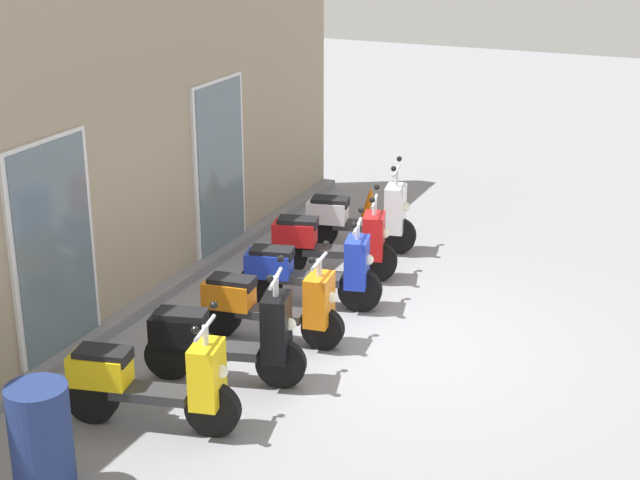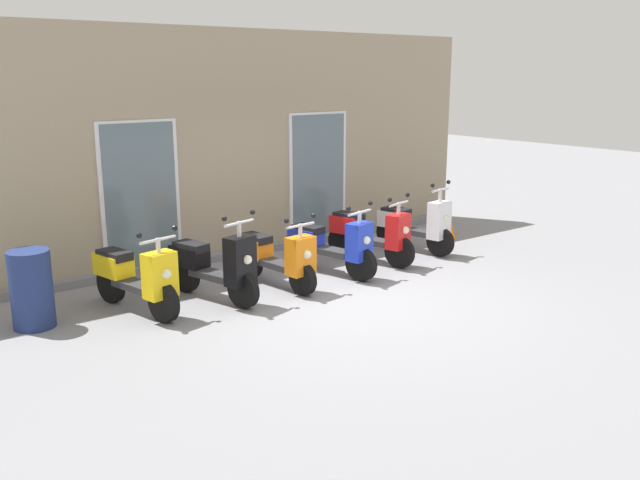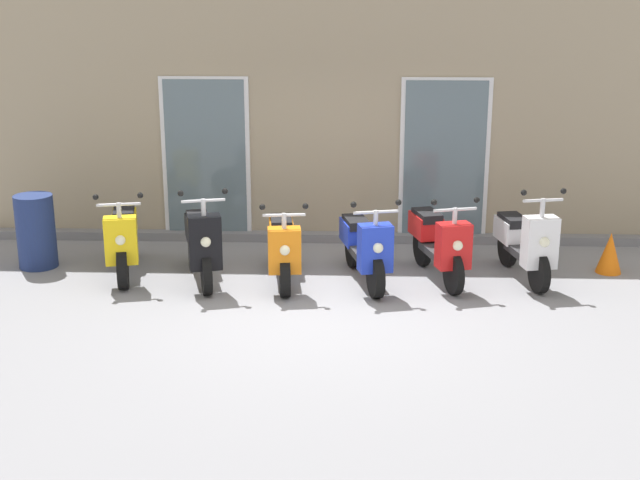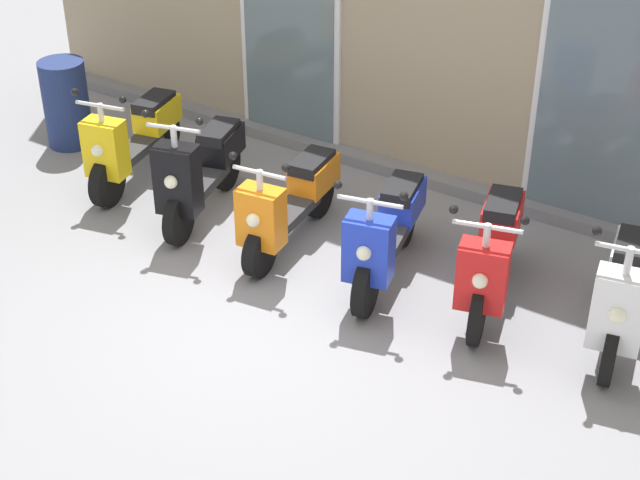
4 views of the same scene
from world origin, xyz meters
name	(u,v)px [view 4 (image 4 of 4)]	position (x,y,z in m)	size (l,w,h in m)	color
ground_plane	(266,313)	(0.00, 0.00, 0.00)	(40.00, 40.00, 0.00)	gray
storefront_facade	(444,6)	(0.00, 2.94, 1.77)	(10.05, 0.50, 3.65)	gray
scooter_yellow	(134,139)	(-2.45, 1.17, 0.46)	(0.70, 1.61, 1.16)	black
scooter_black	(201,170)	(-1.44, 0.97, 0.49)	(0.74, 1.57, 1.26)	black
scooter_orange	(290,202)	(-0.45, 1.00, 0.43)	(0.58, 1.59, 1.10)	black
scooter_blue	(387,232)	(0.55, 1.00, 0.45)	(0.73, 1.64, 1.15)	black
scooter_red	(492,253)	(1.45, 1.12, 0.49)	(0.75, 1.58, 1.15)	black
scooter_white	(623,292)	(2.51, 1.16, 0.48)	(0.64, 1.52, 1.25)	black
trash_bin	(66,103)	(-3.64, 1.41, 0.47)	(0.49, 0.49, 0.95)	navy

